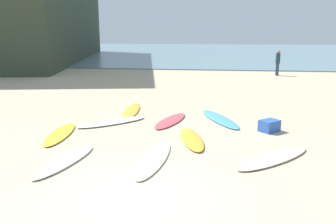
{
  "coord_description": "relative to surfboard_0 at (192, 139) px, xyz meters",
  "views": [
    {
      "loc": [
        1.33,
        -5.64,
        2.97
      ],
      "look_at": [
        0.02,
        5.36,
        0.3
      ],
      "focal_mm": 37.28,
      "sensor_mm": 36.0,
      "label": 1
    }
  ],
  "objects": [
    {
      "name": "ground_plane",
      "position": [
        -0.9,
        -3.39,
        -0.04
      ],
      "size": [
        120.0,
        120.0,
        0.0
      ],
      "primitive_type": "plane",
      "color": "tan"
    },
    {
      "name": "ocean_water",
      "position": [
        -0.9,
        36.13,
        -0.0
      ],
      "size": [
        120.0,
        40.0,
        0.08
      ],
      "primitive_type": "cube",
      "color": "slate",
      "rests_on": "ground_plane"
    },
    {
      "name": "surfboard_0",
      "position": [
        0.0,
        0.0,
        0.0
      ],
      "size": [
        0.98,
        2.14,
        0.09
      ],
      "primitive_type": "ellipsoid",
      "rotation": [
        0.0,
        0.0,
        0.22
      ],
      "color": "gold",
      "rests_on": "ground_plane"
    },
    {
      "name": "surfboard_1",
      "position": [
        -2.63,
        1.46,
        -0.0
      ],
      "size": [
        2.16,
        1.97,
        0.08
      ],
      "primitive_type": "ellipsoid",
      "rotation": [
        0.0,
        0.0,
        2.28
      ],
      "color": "white",
      "rests_on": "ground_plane"
    },
    {
      "name": "surfboard_2",
      "position": [
        -2.77,
        -1.93,
        -0.01
      ],
      "size": [
        0.97,
        2.26,
        0.08
      ],
      "primitive_type": "ellipsoid",
      "rotation": [
        0.0,
        0.0,
        -0.21
      ],
      "color": "white",
      "rests_on": "ground_plane"
    },
    {
      "name": "surfboard_3",
      "position": [
        -0.79,
        1.88,
        -0.01
      ],
      "size": [
        1.16,
        2.26,
        0.07
      ],
      "primitive_type": "ellipsoid",
      "rotation": [
        0.0,
        0.0,
        2.87
      ],
      "color": "#E04951",
      "rests_on": "ground_plane"
    },
    {
      "name": "surfboard_4",
      "position": [
        0.81,
        2.3,
        -0.01
      ],
      "size": [
        1.55,
        2.63,
        0.07
      ],
      "primitive_type": "ellipsoid",
      "rotation": [
        0.0,
        0.0,
        3.54
      ],
      "color": "#4692E2",
      "rests_on": "ground_plane"
    },
    {
      "name": "surfboard_5",
      "position": [
        1.96,
        -1.18,
        -0.01
      ],
      "size": [
        2.17,
        2.12,
        0.08
      ],
      "primitive_type": "ellipsoid",
      "rotation": [
        0.0,
        0.0,
        -0.81
      ],
      "color": "silver",
      "rests_on": "ground_plane"
    },
    {
      "name": "surfboard_6",
      "position": [
        -3.76,
        0.06,
        -0.01
      ],
      "size": [
        0.8,
        2.3,
        0.08
      ],
      "primitive_type": "ellipsoid",
      "rotation": [
        0.0,
        0.0,
        3.25
      ],
      "color": "yellow",
      "rests_on": "ground_plane"
    },
    {
      "name": "surfboard_7",
      "position": [
        -0.79,
        -1.54,
        -0.01
      ],
      "size": [
        0.79,
        2.55,
        0.07
      ],
      "primitive_type": "ellipsoid",
      "rotation": [
        0.0,
        0.0,
        -0.09
      ],
      "color": "silver",
      "rests_on": "ground_plane"
    },
    {
      "name": "surfboard_8",
      "position": [
        -2.37,
        3.18,
        -0.01
      ],
      "size": [
        0.72,
        2.55,
        0.06
      ],
      "primitive_type": "ellipsoid",
      "rotation": [
        0.0,
        0.0,
        0.08
      ],
      "color": "gold",
      "rests_on": "ground_plane"
    },
    {
      "name": "beachgoer_near",
      "position": [
        4.73,
        13.98,
        0.85
      ],
      "size": [
        0.31,
        0.34,
        1.62
      ],
      "rotation": [
        0.0,
        0.0,
        1.68
      ],
      "color": "#1E3342",
      "rests_on": "ground_plane"
    },
    {
      "name": "beach_cooler",
      "position": [
        2.23,
        1.14,
        0.13
      ],
      "size": [
        0.68,
        0.67,
        0.34
      ],
      "primitive_type": "cube",
      "rotation": [
        0.0,
        0.0,
        0.73
      ],
      "color": "#2D56B2",
      "rests_on": "ground_plane"
    }
  ]
}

